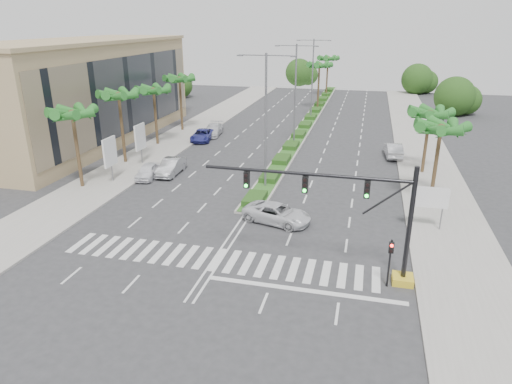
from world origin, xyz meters
TOP-DOWN VIEW (x-y plane):
  - ground at (0.00, 0.00)m, footprint 160.00×160.00m
  - footpath_right at (15.20, 20.00)m, footprint 6.00×120.00m
  - footpath_left at (-15.20, 20.00)m, footprint 6.00×120.00m
  - median at (0.00, 45.00)m, footprint 2.20×75.00m
  - median_grass at (0.00, 45.00)m, footprint 1.80×75.00m
  - building at (-26.00, 26.00)m, footprint 12.00×36.00m
  - signal_gantry at (9.27, -0.00)m, footprint 12.60×1.20m
  - pedestrian_signal at (10.60, -0.68)m, footprint 0.28×0.36m
  - direction_sign at (13.50, 7.99)m, footprint 2.70×0.11m
  - billboard_near at (-14.50, 12.00)m, footprint 0.18×2.10m
  - billboard_far at (-14.50, 18.00)m, footprint 0.18×2.10m
  - palm_left_near at (-16.50, 10.00)m, footprint 4.57×4.68m
  - palm_left_mid at (-16.50, 18.00)m, footprint 4.57×4.68m
  - palm_left_far at (-16.50, 26.00)m, footprint 4.57×4.68m
  - palm_left_end at (-16.50, 34.00)m, footprint 4.57×4.68m
  - palm_right_near at (14.50, 14.00)m, footprint 4.57×4.68m
  - palm_right_far at (14.50, 22.00)m, footprint 4.57×4.68m
  - palm_median_a at (0.00, 55.00)m, footprint 4.57×4.68m
  - palm_median_b at (0.00, 70.00)m, footprint 4.57×4.68m
  - streetlight_near at (0.00, 14.00)m, footprint 5.10×0.25m
  - streetlight_mid at (0.00, 30.00)m, footprint 5.10×0.25m
  - streetlight_far at (0.00, 46.00)m, footprint 5.10×0.25m
  - car_parked_a at (-11.80, 13.93)m, footprint 2.19×4.29m
  - car_parked_b at (-10.08, 15.62)m, footprint 1.80×4.81m
  - car_parked_c at (-11.80, 29.30)m, footprint 2.99×5.37m
  - car_parked_d at (-11.41, 32.42)m, footprint 2.61×5.34m
  - car_crossing at (2.58, 6.67)m, footprint 5.71×3.72m
  - car_right at (11.80, 27.41)m, footprint 2.10×5.00m

SIDE VIEW (x-z plane):
  - ground at x=0.00m, z-range 0.00..0.00m
  - footpath_right at x=15.20m, z-range 0.00..0.15m
  - footpath_left at x=-15.20m, z-range 0.00..0.15m
  - median at x=0.00m, z-range 0.00..0.20m
  - median_grass at x=0.00m, z-range 0.20..0.24m
  - car_parked_a at x=-11.80m, z-range 0.00..1.40m
  - car_parked_c at x=-11.80m, z-range 0.00..1.42m
  - car_crossing at x=2.58m, z-range 0.00..1.46m
  - car_parked_d at x=-11.41m, z-range 0.00..1.49m
  - car_parked_b at x=-10.08m, z-range 0.00..1.57m
  - car_right at x=11.80m, z-range 0.00..1.61m
  - pedestrian_signal at x=10.60m, z-range 0.54..3.54m
  - direction_sign at x=13.50m, z-range 0.75..4.15m
  - billboard_near at x=-14.50m, z-range 0.79..5.14m
  - billboard_far at x=-14.50m, z-range 0.79..5.14m
  - signal_gantry at x=9.27m, z-range -0.14..7.06m
  - palm_right_far at x=14.50m, z-range 2.54..9.29m
  - building at x=-26.00m, z-range 0.00..12.00m
  - palm_right_near at x=14.50m, z-range 2.68..9.73m
  - palm_left_far at x=-16.50m, z-range 2.82..10.17m
  - palm_left_near at x=-16.50m, z-range 2.91..10.46m
  - streetlight_near at x=0.00m, z-range 0.81..12.81m
  - streetlight_mid at x=0.00m, z-range 0.81..12.81m
  - streetlight_far at x=0.00m, z-range 0.81..12.81m
  - palm_left_end at x=-16.50m, z-range 3.01..10.76m
  - palm_left_mid at x=-16.50m, z-range 3.10..11.05m
  - palm_median_a at x=0.00m, z-range 3.15..11.20m
  - palm_median_b at x=0.00m, z-range 3.15..11.20m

